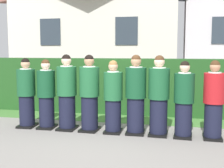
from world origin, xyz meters
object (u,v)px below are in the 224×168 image
Objects in this scene: student_front_row_7 at (184,101)px; student_in_red_blazer at (214,102)px; student_front_row_0 at (26,94)px; student_front_row_4 at (113,99)px; student_front_row_1 at (46,96)px; student_front_row_5 at (136,96)px; student_front_row_3 at (89,95)px; student_front_row_2 at (67,94)px; student_front_row_6 at (159,97)px.

student_front_row_7 is 0.57m from student_in_red_blazer.
student_front_row_0 reaches higher than student_front_row_4.
student_front_row_1 is (0.49, -0.00, -0.01)m from student_front_row_0.
student_in_red_blazer is (2.04, -0.03, 0.01)m from student_front_row_4.
student_front_row_5 is at bearing -0.52° from student_front_row_0.
student_front_row_0 reaches higher than student_in_red_blazer.
student_front_row_4 is (1.55, -0.05, -0.00)m from student_front_row_1.
student_in_red_blazer is at bearing -1.48° from student_front_row_3.
student_front_row_3 is 0.54m from student_front_row_4.
student_front_row_6 is at bearing -0.91° from student_front_row_2.
student_front_row_3 reaches higher than student_front_row_1.
student_front_row_1 is 1.01× the size of student_front_row_7.
student_front_row_1 is 2.52m from student_front_row_6.
student_front_row_1 is 3.02m from student_front_row_7.
student_front_row_3 is (0.52, -0.01, -0.00)m from student_front_row_2.
student_front_row_0 is 0.99m from student_front_row_2.
student_front_row_3 is 1.50m from student_front_row_6.
student_front_row_0 is at bearing 178.60° from student_front_row_4.
student_front_row_7 is at bearing -3.87° from student_front_row_5.
student_front_row_0 is at bearing 178.84° from student_in_red_blazer.
student_front_row_1 reaches higher than student_front_row_4.
student_front_row_4 and student_front_row_7 have the same top height.
student_front_row_3 is (1.02, -0.02, 0.05)m from student_front_row_1.
student_front_row_3 is 1.02m from student_front_row_5.
student_front_row_3 is at bearing 179.64° from student_front_row_5.
student_front_row_2 is 1.07× the size of student_in_red_blazer.
student_in_red_blazer is (4.09, -0.08, -0.01)m from student_front_row_0.
student_in_red_blazer is at bearing -1.33° from student_front_row_2.
student_front_row_3 is 1.06× the size of student_in_red_blazer.
student_in_red_blazer is at bearing -2.10° from student_front_row_6.
student_front_row_2 is 0.52m from student_front_row_3.
student_front_row_2 reaches higher than student_front_row_0.
student_front_row_2 is 1.00× the size of student_front_row_3.
student_front_row_4 is 0.99× the size of student_in_red_blazer.
student_front_row_0 is 1.02× the size of student_front_row_1.
student_front_row_2 is at bearing 178.22° from student_front_row_7.
student_front_row_3 is (1.51, -0.02, 0.04)m from student_front_row_0.
student_front_row_2 is (0.99, -0.01, 0.04)m from student_front_row_0.
student_front_row_1 is 1.01× the size of student_front_row_4.
student_front_row_6 is (3.01, -0.04, 0.04)m from student_front_row_0.
student_front_row_6 is at bearing -1.03° from student_front_row_3.
student_front_row_2 is 1.08× the size of student_front_row_7.
student_front_row_5 reaches higher than student_front_row_1.
student_front_row_4 is at bearing -1.84° from student_front_row_1.
student_front_row_6 is (2.52, -0.04, 0.05)m from student_front_row_1.
student_front_row_1 is 1.55m from student_front_row_4.
student_front_row_5 is 0.99m from student_front_row_7.
student_front_row_2 is at bearing 179.09° from student_front_row_6.
student_front_row_2 is 2.02m from student_front_row_6.
student_front_row_4 is at bearing -176.78° from student_front_row_5.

